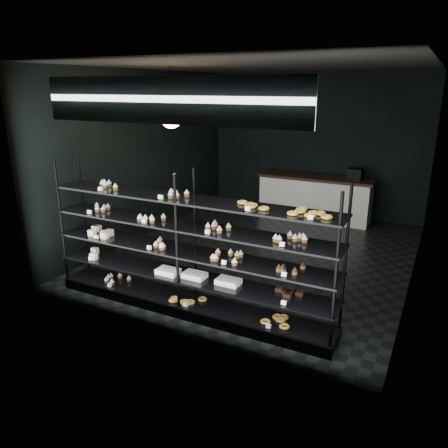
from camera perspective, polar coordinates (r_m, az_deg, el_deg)
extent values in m
cube|color=black|center=(7.98, 5.08, -3.72)|extent=(5.00, 6.00, 0.01)
cube|color=black|center=(7.45, 5.78, 19.80)|extent=(5.00, 6.00, 0.01)
cube|color=black|center=(10.37, 11.75, 10.04)|extent=(5.00, 0.01, 3.20)
cube|color=black|center=(4.96, -7.74, 2.28)|extent=(5.00, 0.01, 3.20)
cube|color=black|center=(8.78, -10.07, 8.83)|extent=(0.01, 6.00, 3.20)
cube|color=black|center=(7.04, 24.71, 5.36)|extent=(0.01, 6.00, 3.20)
cube|color=black|center=(6.00, -4.72, -10.68)|extent=(4.00, 0.50, 0.12)
cylinder|color=black|center=(6.69, -20.44, -0.15)|extent=(0.04, 0.04, 1.85)
cylinder|color=black|center=(6.98, -17.82, 0.83)|extent=(0.04, 0.04, 1.85)
cylinder|color=black|center=(5.45, -6.18, -3.04)|extent=(0.04, 0.04, 1.85)
cylinder|color=black|center=(5.80, -3.80, -1.69)|extent=(0.04, 0.04, 1.85)
cylinder|color=black|center=(4.73, 14.36, -6.81)|extent=(0.04, 0.04, 1.85)
cylinder|color=black|center=(5.13, 15.52, -4.96)|extent=(0.04, 0.04, 1.85)
cube|color=black|center=(5.96, -4.74, -9.92)|extent=(4.00, 0.50, 0.03)
cube|color=black|center=(5.81, -4.83, -6.85)|extent=(4.00, 0.50, 0.02)
cube|color=black|center=(5.67, -4.92, -3.63)|extent=(4.00, 0.50, 0.02)
cube|color=black|center=(5.55, -5.01, -0.26)|extent=(4.00, 0.50, 0.02)
cube|color=black|center=(5.46, -5.11, 3.24)|extent=(4.00, 0.50, 0.02)
cube|color=white|center=(6.06, -16.04, 4.42)|extent=(0.06, 0.04, 0.06)
cube|color=white|center=(5.42, -8.00, 3.44)|extent=(0.06, 0.04, 0.06)
cube|color=white|center=(4.88, 2.75, 2.01)|extent=(0.05, 0.04, 0.06)
cube|color=white|center=(4.64, 10.87, 0.89)|extent=(0.06, 0.04, 0.06)
cube|color=white|center=(6.30, -17.35, 1.51)|extent=(0.06, 0.04, 0.06)
cube|color=white|center=(5.70, -10.51, 0.36)|extent=(0.05, 0.04, 0.06)
cube|color=white|center=(5.18, -1.97, -1.09)|extent=(0.06, 0.04, 0.06)
cube|color=white|center=(4.82, 7.71, -2.69)|extent=(0.06, 0.04, 0.06)
cube|color=white|center=(6.35, -16.60, -1.60)|extent=(0.06, 0.04, 0.06)
cube|color=white|center=(5.77, -9.84, -3.04)|extent=(0.05, 0.04, 0.06)
cube|color=white|center=(5.23, -0.34, -4.99)|extent=(0.05, 0.04, 0.06)
cube|color=white|center=(4.94, 8.11, -6.60)|extent=(0.06, 0.04, 0.06)
cube|color=white|center=(6.52, -16.78, -4.41)|extent=(0.06, 0.04, 0.06)
cube|color=white|center=(5.11, 7.36, -10.08)|extent=(0.06, 0.04, 0.06)
cube|color=white|center=(6.48, -14.73, -7.75)|extent=(0.06, 0.04, 0.06)
cube|color=white|center=(5.78, -5.15, -10.45)|extent=(0.05, 0.04, 0.06)
cube|color=white|center=(5.31, 6.12, -13.21)|extent=(0.06, 0.04, 0.06)
cube|color=#0B1D3A|center=(4.86, -7.76, 15.72)|extent=(3.20, 0.04, 0.45)
cube|color=white|center=(4.84, -7.90, 15.71)|extent=(3.30, 0.02, 0.50)
cylinder|color=black|center=(6.79, -7.08, 17.49)|extent=(0.01, 0.01, 0.56)
sphere|color=#ECA052|center=(6.80, -6.93, 13.70)|extent=(0.34, 0.34, 0.34)
cube|color=silver|center=(10.05, 11.74, 3.18)|extent=(2.44, 0.60, 0.92)
cube|color=black|center=(9.94, 11.92, 5.91)|extent=(2.54, 0.65, 0.06)
cube|color=black|center=(9.73, 16.72, 6.23)|extent=(0.30, 0.30, 0.25)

